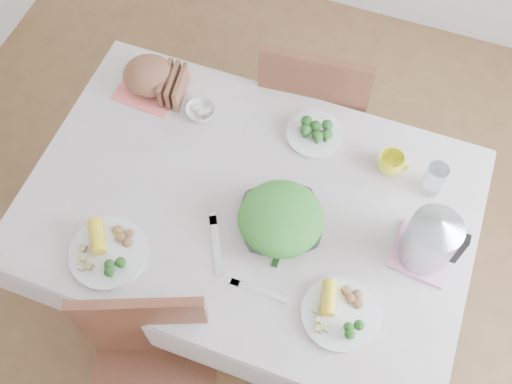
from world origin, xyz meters
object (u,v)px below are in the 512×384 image
(dining_table, at_px, (249,249))
(electric_kettle, at_px, (431,238))
(dinner_plate_right, at_px, (339,314))
(salad_bowl, at_px, (281,223))
(chair_far, at_px, (316,102))
(dinner_plate_left, at_px, (109,253))
(yellow_mug, at_px, (391,163))

(dining_table, height_order, electric_kettle, electric_kettle)
(dinner_plate_right, relative_size, electric_kettle, 1.05)
(dinner_plate_right, bearing_deg, salad_bowl, 140.53)
(chair_far, bearing_deg, dinner_plate_left, 63.67)
(dinner_plate_left, xyz_separation_m, yellow_mug, (0.77, 0.63, 0.03))
(yellow_mug, bearing_deg, dining_table, -144.05)
(salad_bowl, distance_m, dinner_plate_left, 0.56)
(dining_table, bearing_deg, dinner_plate_right, -33.83)
(dining_table, height_order, dinner_plate_left, dinner_plate_left)
(dinner_plate_right, height_order, electric_kettle, electric_kettle)
(electric_kettle, bearing_deg, dining_table, -155.33)
(dinner_plate_right, distance_m, electric_kettle, 0.36)
(salad_bowl, height_order, dinner_plate_left, salad_bowl)
(electric_kettle, bearing_deg, dinner_plate_left, -137.08)
(dining_table, relative_size, dinner_plate_left, 5.50)
(chair_far, relative_size, electric_kettle, 4.25)
(dining_table, relative_size, chair_far, 1.46)
(salad_bowl, bearing_deg, dining_table, 160.46)
(dining_table, height_order, dinner_plate_right, dinner_plate_right)
(chair_far, relative_size, salad_bowl, 3.67)
(salad_bowl, xyz_separation_m, yellow_mug, (0.28, 0.34, 0.00))
(chair_far, distance_m, yellow_mug, 0.64)
(dinner_plate_left, distance_m, yellow_mug, 0.99)
(dining_table, bearing_deg, yellow_mug, 35.95)
(salad_bowl, height_order, electric_kettle, electric_kettle)
(salad_bowl, height_order, yellow_mug, yellow_mug)
(dinner_plate_left, bearing_deg, electric_kettle, 20.30)
(dinner_plate_left, relative_size, dinner_plate_right, 1.07)
(salad_bowl, distance_m, dinner_plate_right, 0.35)
(yellow_mug, bearing_deg, dinner_plate_left, -140.74)
(yellow_mug, bearing_deg, salad_bowl, -129.25)
(chair_far, distance_m, dinner_plate_right, 1.08)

